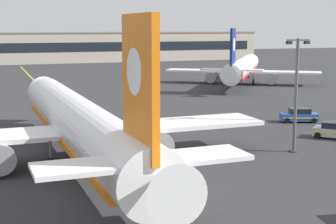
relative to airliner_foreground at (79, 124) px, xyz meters
The scene contains 9 objects.
ground_plane 10.70m from the airliner_foreground, 73.39° to the right, with size 400.00×400.00×0.00m, color #2D2D30.
taxiway_centreline 20.75m from the airliner_foreground, 81.85° to the left, with size 0.30×180.00×0.01m, color yellow.
airliner_foreground is the anchor object (origin of this frame).
airliner_background 62.80m from the airliner_foreground, 50.12° to the left, with size 27.34×33.38×10.80m.
apron_lamp_post 18.92m from the airliner_foreground, ahead, with size 2.24×0.90×10.01m.
service_car_nearest 25.90m from the airliner_foreground, ahead, with size 4.14×4.33×1.79m.
service_car_fifth 29.46m from the airliner_foreground, 20.33° to the left, with size 4.56×3.10×1.79m.
safety_cone_by_nose_gear 17.19m from the airliner_foreground, 88.81° to the left, with size 0.44×0.44×0.55m.
terminal_building 124.10m from the airliner_foreground, 83.88° to the left, with size 137.94×12.40×9.46m.
Camera 1 is at (-10.03, -30.36, 10.98)m, focal length 54.99 mm.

